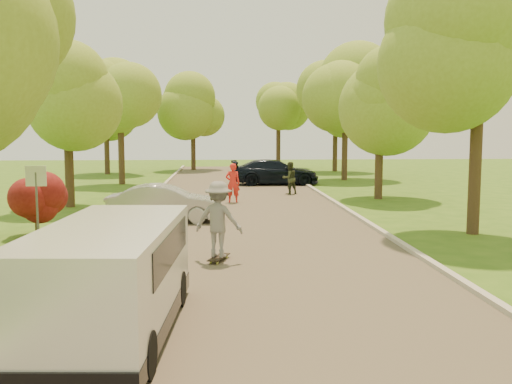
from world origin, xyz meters
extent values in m
plane|color=#345F16|center=(0.00, 0.00, 0.00)|extent=(100.00, 100.00, 0.00)
cube|color=#4C4438|center=(0.00, 8.00, 0.01)|extent=(8.00, 60.00, 0.01)
cube|color=#B2AD9E|center=(-4.05, 8.00, 0.06)|extent=(0.18, 60.00, 0.12)
cube|color=#B2AD9E|center=(4.05, 8.00, 0.06)|extent=(0.18, 60.00, 0.12)
cylinder|color=#59595E|center=(-5.80, 4.00, 1.00)|extent=(0.06, 0.06, 2.00)
cube|color=white|center=(-5.80, 4.00, 1.90)|extent=(0.55, 0.04, 0.55)
cylinder|color=#382619|center=(-6.30, 5.50, 0.35)|extent=(0.12, 0.12, 0.70)
sphere|color=#590F0F|center=(-6.30, 5.50, 1.10)|extent=(1.70, 1.70, 1.70)
cylinder|color=#382619|center=(-7.00, 12.00, 1.57)|extent=(0.36, 0.36, 3.15)
sphere|color=olive|center=(-7.00, 12.00, 4.41)|extent=(4.20, 4.20, 4.20)
sphere|color=olive|center=(-6.37, 12.00, 5.04)|extent=(3.15, 3.15, 3.15)
cylinder|color=#382619|center=(-6.60, 22.00, 1.91)|extent=(0.36, 0.36, 3.83)
sphere|color=olive|center=(-6.60, 22.00, 5.27)|extent=(4.80, 4.80, 4.80)
sphere|color=olive|center=(-5.88, 22.00, 5.99)|extent=(3.60, 3.60, 3.60)
cylinder|color=#382619|center=(6.80, 5.00, 1.91)|extent=(0.36, 0.36, 3.83)
sphere|color=olive|center=(6.80, 5.00, 5.33)|extent=(5.00, 5.00, 5.00)
sphere|color=olive|center=(7.55, 5.00, 6.08)|extent=(3.75, 3.75, 3.75)
cylinder|color=#382619|center=(6.40, 14.00, 1.69)|extent=(0.36, 0.36, 3.38)
sphere|color=olive|center=(6.40, 14.00, 4.70)|extent=(4.40, 4.40, 4.40)
sphere|color=olive|center=(7.06, 14.00, 5.36)|extent=(3.30, 3.30, 3.30)
cylinder|color=#382619|center=(7.00, 24.00, 2.02)|extent=(0.36, 0.36, 4.05)
sphere|color=olive|center=(7.00, 24.00, 5.61)|extent=(5.20, 5.20, 5.20)
sphere|color=olive|center=(7.78, 24.00, 6.39)|extent=(3.90, 3.90, 3.90)
cylinder|color=#382619|center=(-9.00, 30.00, 1.80)|extent=(0.36, 0.36, 3.60)
sphere|color=olive|center=(-9.00, 30.00, 5.10)|extent=(5.00, 5.00, 5.00)
sphere|color=olive|center=(-8.25, 30.00, 5.85)|extent=(3.75, 3.75, 3.75)
cylinder|color=#382619|center=(8.00, 32.00, 1.91)|extent=(0.36, 0.36, 3.83)
sphere|color=olive|center=(8.00, 32.00, 5.33)|extent=(5.00, 5.00, 5.00)
sphere|color=olive|center=(8.75, 32.00, 6.08)|extent=(3.75, 3.75, 3.75)
cylinder|color=#382619|center=(-3.00, 34.00, 1.69)|extent=(0.36, 0.36, 3.38)
sphere|color=olive|center=(-3.00, 34.00, 4.81)|extent=(4.80, 4.80, 4.80)
sphere|color=olive|center=(-2.28, 34.00, 5.53)|extent=(3.60, 3.60, 3.60)
cylinder|color=#382619|center=(4.00, 36.00, 1.80)|extent=(0.36, 0.36, 3.60)
sphere|color=olive|center=(4.00, 36.00, 5.10)|extent=(5.00, 5.00, 5.00)
sphere|color=olive|center=(4.75, 36.00, 5.85)|extent=(3.75, 3.75, 3.75)
cube|color=silver|center=(-2.50, -3.11, 0.94)|extent=(2.08, 4.63, 1.56)
cube|color=black|center=(-2.50, -3.11, 0.28)|extent=(2.11, 4.73, 0.28)
cube|color=black|center=(-2.48, -2.88, 1.32)|extent=(2.02, 3.32, 0.52)
cylinder|color=black|center=(-3.40, -4.57, 0.31)|extent=(0.27, 0.64, 0.62)
cylinder|color=black|center=(-1.80, -4.67, 0.31)|extent=(0.27, 0.64, 0.62)
cylinder|color=black|center=(-3.20, -1.56, 0.31)|extent=(0.27, 0.64, 0.62)
cylinder|color=black|center=(-1.60, -1.66, 0.31)|extent=(0.27, 0.64, 0.62)
imported|color=#ADAEB2|center=(-2.73, 7.83, 0.65)|extent=(3.94, 1.43, 1.29)
imported|color=black|center=(2.30, 21.10, 0.73)|extent=(5.07, 2.15, 1.46)
cube|color=black|center=(-0.89, 1.77, 0.11)|extent=(0.56, 0.96, 0.02)
cylinder|color=#BFCC4C|center=(-0.69, 2.05, 0.05)|extent=(0.05, 0.08, 0.07)
cylinder|color=#BFCC4C|center=(-0.85, 2.11, 0.05)|extent=(0.05, 0.08, 0.07)
cylinder|color=#BFCC4C|center=(-0.92, 1.43, 0.05)|extent=(0.05, 0.08, 0.07)
cylinder|color=#BFCC4C|center=(-1.08, 1.49, 0.05)|extent=(0.05, 0.08, 0.07)
imported|color=slate|center=(-0.89, 1.77, 1.02)|extent=(1.33, 1.04, 1.81)
imported|color=red|center=(-0.31, 12.96, 0.86)|extent=(0.63, 0.42, 1.72)
imported|color=#2C331F|center=(2.54, 16.06, 0.80)|extent=(0.96, 0.87, 1.60)
camera|label=1|loc=(-0.83, -11.63, 3.12)|focal=40.00mm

